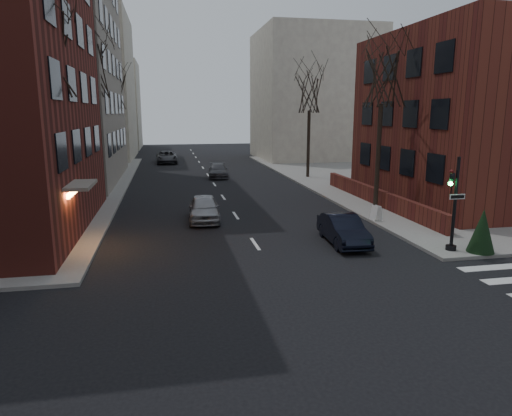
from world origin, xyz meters
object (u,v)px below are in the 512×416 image
Objects in this scene: streetlamp_near at (94,140)px; streetlamp_far at (123,129)px; tree_left_a at (45,52)px; traffic_signal at (453,210)px; tree_left_c at (112,90)px; evergreen_shrub at (482,231)px; tree_left_b at (89,68)px; tree_right_b at (310,93)px; car_lane_gray at (218,171)px; tree_right_a at (382,76)px; sandwich_board at (376,213)px; car_lane_far at (167,157)px; car_lane_silver at (204,208)px; parked_sedan at (343,229)px.

streetlamp_near and streetlamp_far have the same top height.
streetlamp_near is at bearing 85.71° from tree_left_a.
traffic_signal is 35.76m from tree_left_c.
streetlamp_far is 37.81m from evergreen_shrub.
tree_left_b reaches higher than streetlamp_near.
car_lane_gray is at bearing 164.46° from tree_right_b.
tree_right_a reaches higher than car_lane_gray.
streetlamp_near reaches higher than sandwich_board.
tree_left_a is 1.06× the size of tree_left_c.
tree_left_c is 19.34m from tree_right_b.
tree_left_c reaches higher than car_lane_gray.
streetlamp_near is 1.45× the size of car_lane_gray.
car_lane_far reaches higher than car_lane_gray.
car_lane_far reaches higher than sandwich_board.
car_lane_silver is (-10.72, -0.90, -7.32)m from tree_right_a.
tree_right_b is at bearing 87.85° from traffic_signal.
tree_left_b reaches higher than tree_left_c.
parked_sedan is (-3.94, 2.32, -1.24)m from traffic_signal.
evergreen_shrub reaches higher than car_lane_far.
traffic_signal reaches higher than sandwich_board.
tree_left_c reaches higher than parked_sedan.
streetlamp_near is 1.55× the size of parked_sedan.
car_lane_far is (4.95, 21.35, -8.20)m from tree_left_b.
tree_left_c reaches higher than traffic_signal.
sandwich_board is at bearing -66.67° from car_lane_gray.
tree_right_a is 1.55× the size of streetlamp_far.
parked_sedan is 2.17× the size of evergreen_shrub.
car_lane_gray is (-7.14, 25.23, -1.28)m from traffic_signal.
car_lane_gray is 13.92m from car_lane_far.
tree_right_b is at bearing 18.82° from tree_left_b.
tree_right_b is 24.38m from evergreen_shrub.
tree_left_c is at bearing 90.00° from tree_left_b.
streetlamp_far is at bearing 144.04° from car_lane_gray.
tree_left_b reaches higher than car_lane_silver.
car_lane_far is at bearing 108.37° from evergreen_shrub.
parked_sedan is 23.14m from car_lane_gray.
streetlamp_near is at bearing -149.53° from tree_right_b.
streetlamp_far is at bearing 117.24° from evergreen_shrub.
evergreen_shrub is (0.25, -9.50, -6.95)m from tree_right_a.
tree_left_a is 18.05m from tree_right_a.
tree_left_c reaches higher than car_lane_silver.
car_lane_gray is (9.60, -5.78, -7.40)m from tree_left_c.
tree_right_a is (0.86, 9.01, 6.12)m from traffic_signal.
tree_right_a is at bearing 84.53° from traffic_signal.
parked_sedan is 8.28m from car_lane_silver.
tree_right_b is 2.12× the size of car_lane_gray.
traffic_signal is 4.84× the size of sandwich_board.
car_lane_silver is at bearing -75.84° from streetlamp_far.
parked_sedan is (12.20, -30.69, -3.57)m from streetlamp_far.
evergreen_shrub reaches higher than car_lane_gray.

